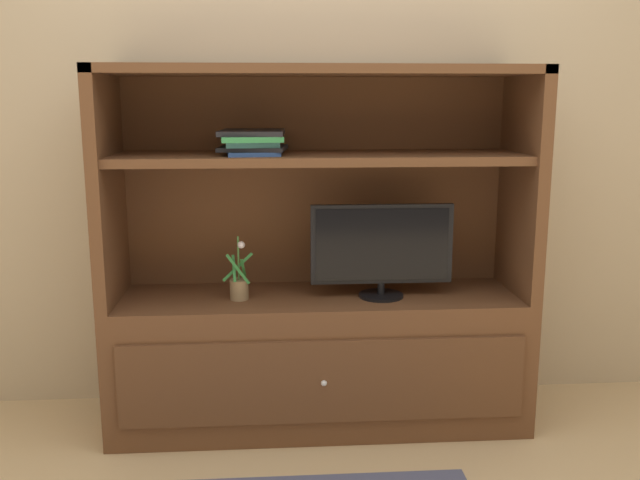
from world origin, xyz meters
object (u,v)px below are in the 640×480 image
at_px(potted_plant, 239,286).
at_px(magazine_stack, 252,142).
at_px(media_console, 319,316).
at_px(tv_monitor, 382,248).

xyz_separation_m(potted_plant, magazine_stack, (0.06, 0.03, 0.60)).
xyz_separation_m(media_console, tv_monitor, (0.26, -0.06, 0.31)).
bearing_deg(magazine_stack, media_console, 2.94).
height_order(tv_monitor, potted_plant, tv_monitor).
bearing_deg(media_console, potted_plant, -171.76).
height_order(media_console, potted_plant, media_console).
bearing_deg(potted_plant, tv_monitor, -0.61).
relative_size(tv_monitor, potted_plant, 2.22).
height_order(tv_monitor, magazine_stack, magazine_stack).
bearing_deg(potted_plant, media_console, 8.24).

